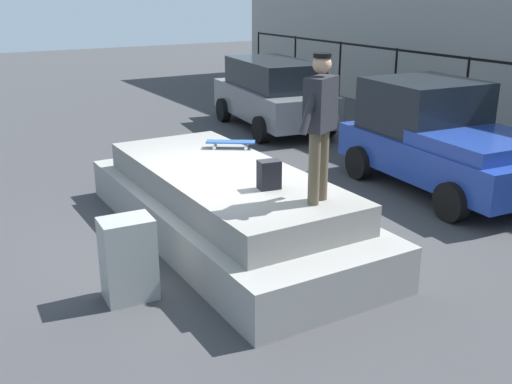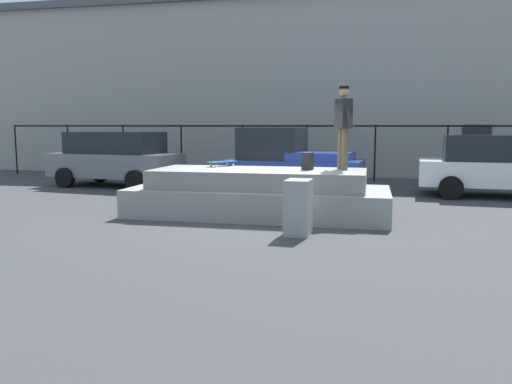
# 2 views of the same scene
# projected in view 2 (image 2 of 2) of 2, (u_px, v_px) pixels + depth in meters

# --- Properties ---
(ground_plane) EXTENTS (60.00, 60.00, 0.00)m
(ground_plane) POSITION_uv_depth(u_px,v_px,m) (263.00, 217.00, 11.34)
(ground_plane) COLOR #38383A
(concrete_ledge) EXTENTS (5.65, 2.29, 1.02)m
(concrete_ledge) POSITION_uv_depth(u_px,v_px,m) (259.00, 194.00, 11.48)
(concrete_ledge) COLOR gray
(concrete_ledge) RESTS_ON ground_plane
(skateboarder) EXTENTS (0.49, 0.87, 1.79)m
(skateboarder) POSITION_uv_depth(u_px,v_px,m) (343.00, 121.00, 11.23)
(skateboarder) COLOR brown
(skateboarder) RESTS_ON concrete_ledge
(skateboard) EXTENTS (0.61, 0.78, 0.12)m
(skateboard) POSITION_uv_depth(u_px,v_px,m) (222.00, 162.00, 12.25)
(skateboard) COLOR #264C8C
(skateboard) RESTS_ON concrete_ledge
(backpack) EXTENTS (0.24, 0.31, 0.38)m
(backpack) POSITION_uv_depth(u_px,v_px,m) (308.00, 161.00, 11.25)
(backpack) COLOR black
(backpack) RESTS_ON concrete_ledge
(car_grey_hatchback_near) EXTENTS (4.43, 2.45, 1.77)m
(car_grey_hatchback_near) POSITION_uv_depth(u_px,v_px,m) (116.00, 158.00, 16.92)
(car_grey_hatchback_near) COLOR slate
(car_grey_hatchback_near) RESTS_ON ground_plane
(car_blue_pickup_mid) EXTENTS (4.16, 2.47, 1.92)m
(car_blue_pickup_mid) POSITION_uv_depth(u_px,v_px,m) (290.00, 160.00, 15.71)
(car_blue_pickup_mid) COLOR navy
(car_blue_pickup_mid) RESTS_ON ground_plane
(car_white_hatchback_far) EXTENTS (4.48, 2.45, 1.72)m
(car_white_hatchback_far) POSITION_uv_depth(u_px,v_px,m) (502.00, 164.00, 14.36)
(car_white_hatchback_far) COLOR white
(car_white_hatchback_far) RESTS_ON ground_plane
(utility_box) EXTENTS (0.47, 0.62, 1.01)m
(utility_box) POSITION_uv_depth(u_px,v_px,m) (298.00, 207.00, 9.41)
(utility_box) COLOR gray
(utility_box) RESTS_ON ground_plane
(fence_row) EXTENTS (24.06, 0.06, 2.00)m
(fence_row) POSITION_uv_depth(u_px,v_px,m) (307.00, 141.00, 18.72)
(fence_row) COLOR black
(fence_row) RESTS_ON ground_plane
(warehouse_building) EXTENTS (30.57, 7.76, 7.14)m
(warehouse_building) POSITION_uv_depth(u_px,v_px,m) (321.00, 90.00, 23.43)
(warehouse_building) COLOR gray
(warehouse_building) RESTS_ON ground_plane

